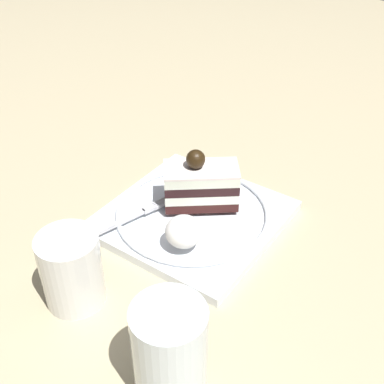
% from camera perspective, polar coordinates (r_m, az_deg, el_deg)
% --- Properties ---
extents(ground_plane, '(2.40, 2.40, 0.00)m').
position_cam_1_polar(ground_plane, '(0.69, 0.08, -3.34)').
color(ground_plane, tan).
extents(dessert_plate, '(0.23, 0.23, 0.02)m').
position_cam_1_polar(dessert_plate, '(0.69, -0.00, -2.70)').
color(dessert_plate, silver).
rests_on(dessert_plate, ground_plane).
extents(cake_slice, '(0.11, 0.10, 0.08)m').
position_cam_1_polar(cake_slice, '(0.68, 0.79, 0.99)').
color(cake_slice, '#341513').
rests_on(cake_slice, dessert_plate).
extents(whipped_cream_dollop, '(0.05, 0.05, 0.04)m').
position_cam_1_polar(whipped_cream_dollop, '(0.62, -0.95, -4.49)').
color(whipped_cream_dollop, white).
rests_on(whipped_cream_dollop, dessert_plate).
extents(fork, '(0.05, 0.12, 0.00)m').
position_cam_1_polar(fork, '(0.67, -6.60, -2.68)').
color(fork, silver).
rests_on(fork, dessert_plate).
extents(drink_glass_near, '(0.07, 0.07, 0.11)m').
position_cam_1_polar(drink_glass_near, '(0.48, -2.50, -18.10)').
color(drink_glass_near, silver).
rests_on(drink_glass_near, ground_plane).
extents(drink_glass_far, '(0.07, 0.07, 0.09)m').
position_cam_1_polar(drink_glass_far, '(0.58, -13.40, -8.94)').
color(drink_glass_far, white).
rests_on(drink_glass_far, ground_plane).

